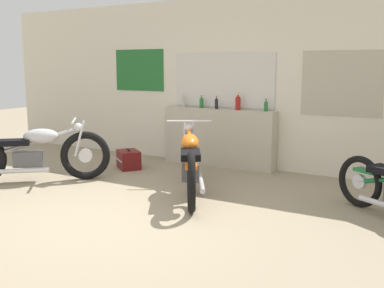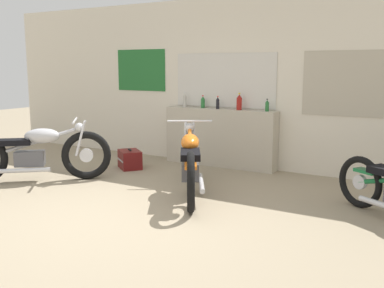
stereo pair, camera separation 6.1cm
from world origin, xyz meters
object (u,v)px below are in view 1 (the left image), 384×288
bottle_leftmost (183,100)px  hard_case_darkred (129,159)px  bottle_left_center (202,102)px  bottle_rightmost (266,106)px  bottle_right_center (238,102)px  bottle_center (216,103)px  motorcycle_silver (33,153)px  motorcycle_orange (190,162)px

bottle_leftmost → hard_case_darkred: size_ratio=0.49×
hard_case_darkred → bottle_left_center: bearing=48.4°
bottle_rightmost → bottle_right_center: bearing=-179.1°
bottle_center → hard_case_darkred: 1.73m
bottle_left_center → hard_case_darkred: 1.57m
bottle_leftmost → bottle_left_center: bearing=-0.0°
bottle_leftmost → bottle_right_center: bearing=-1.1°
bottle_center → motorcycle_silver: (-1.81, -2.30, -0.64)m
motorcycle_orange → hard_case_darkred: bearing=154.3°
bottle_leftmost → motorcycle_orange: bottle_leftmost is taller
bottle_center → motorcycle_orange: bottle_center is taller
motorcycle_silver → hard_case_darkred: motorcycle_silver is taller
bottle_left_center → motorcycle_silver: bottle_left_center is taller
motorcycle_orange → motorcycle_silver: (-2.29, -0.59, -0.01)m
bottle_left_center → bottle_center: (0.30, -0.04, 0.00)m
bottle_left_center → motorcycle_silver: bearing=-122.8°
bottle_center → bottle_rightmost: (0.86, 0.02, -0.01)m
hard_case_darkred → bottle_rightmost: bearing=25.1°
bottle_right_center → motorcycle_silver: bottle_right_center is taller
bottle_leftmost → bottle_center: bearing=-3.1°
motorcycle_silver → hard_case_darkred: size_ratio=3.23×
bottle_left_center → motorcycle_silver: 2.85m
bottle_left_center → bottle_right_center: 0.69m
bottle_leftmost → bottle_right_center: bottle_right_center is taller
bottle_center → hard_case_darkred: size_ratio=0.40×
motorcycle_silver → hard_case_darkred: 1.55m
bottle_right_center → motorcycle_orange: (0.10, -1.72, -0.65)m
bottle_center → hard_case_darkred: bearing=-141.4°
bottle_right_center → motorcycle_silver: size_ratio=0.16×
motorcycle_orange → bottle_left_center: bearing=114.4°
bottle_left_center → motorcycle_orange: 2.01m
bottle_left_center → bottle_rightmost: size_ratio=1.08×
hard_case_darkred → bottle_leftmost: bearing=63.1°
motorcycle_silver → bottle_left_center: bearing=57.2°
bottle_leftmost → hard_case_darkred: bearing=-116.9°
bottle_rightmost → motorcycle_silver: bottle_rightmost is taller
bottle_rightmost → hard_case_darkred: size_ratio=0.37×
motorcycle_silver → hard_case_darkred: (0.66, 1.38, -0.28)m
bottle_right_center → motorcycle_orange: 1.84m
bottle_leftmost → motorcycle_orange: 2.19m
bottle_leftmost → bottle_right_center: size_ratio=0.95×
bottle_center → bottle_leftmost: bearing=176.9°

